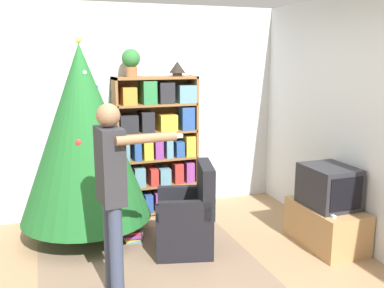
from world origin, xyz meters
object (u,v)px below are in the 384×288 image
object	(u,v)px
bookshelf	(157,148)
table_lamp	(177,68)
christmas_tree	(83,134)
standing_person	(112,186)
television	(329,186)
armchair	(187,221)
potted_plant	(131,61)

from	to	relation	value
bookshelf	table_lamp	size ratio (longest dim) A/B	8.64
christmas_tree	standing_person	world-z (taller)	christmas_tree
table_lamp	television	bearing A→B (deg)	-54.44
standing_person	christmas_tree	bearing A→B (deg)	178.09
bookshelf	armchair	world-z (taller)	bookshelf
armchair	standing_person	xyz separation A→B (m)	(-0.84, -0.58, 0.64)
christmas_tree	standing_person	size ratio (longest dim) A/B	1.34
television	standing_person	bearing A→B (deg)	-174.56
christmas_tree	potted_plant	xyz separation A→B (m)	(0.64, 0.48, 0.76)
christmas_tree	bookshelf	bearing A→B (deg)	26.27
standing_person	television	bearing A→B (deg)	89.94
armchair	television	bearing A→B (deg)	89.90
television	armchair	size ratio (longest dim) A/B	0.60
standing_person	armchair	bearing A→B (deg)	119.34
armchair	bookshelf	bearing A→B (deg)	-166.38
television	christmas_tree	size ratio (longest dim) A/B	0.25
television	potted_plant	xyz separation A→B (m)	(-1.71, 1.58, 1.27)
christmas_tree	armchair	distance (m)	1.45
armchair	christmas_tree	bearing A→B (deg)	-114.40
christmas_tree	potted_plant	size ratio (longest dim) A/B	6.60
christmas_tree	standing_person	bearing A→B (deg)	-86.41
christmas_tree	standing_person	distance (m)	1.34
armchair	table_lamp	xyz separation A→B (m)	(0.29, 1.21, 1.51)
christmas_tree	table_lamp	world-z (taller)	christmas_tree
potted_plant	table_lamp	world-z (taller)	potted_plant
christmas_tree	potted_plant	bearing A→B (deg)	36.65
bookshelf	potted_plant	size ratio (longest dim) A/B	5.25
television	table_lamp	bearing A→B (deg)	125.56
table_lamp	standing_person	bearing A→B (deg)	-122.19
television	potted_plant	bearing A→B (deg)	137.16
television	armchair	world-z (taller)	armchair
christmas_tree	table_lamp	bearing A→B (deg)	21.38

